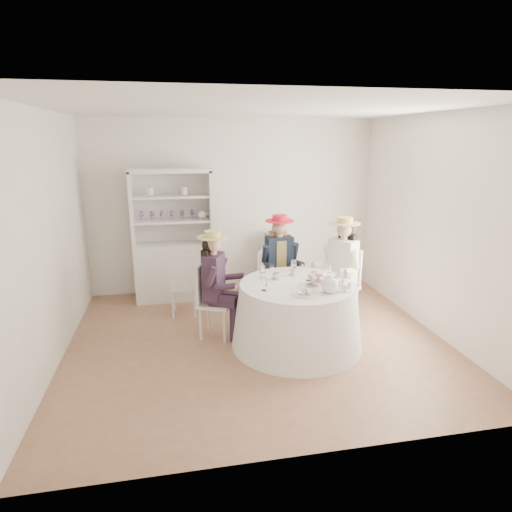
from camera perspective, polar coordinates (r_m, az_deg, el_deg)
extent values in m
plane|color=#8C6146|center=(5.34, 0.21, -11.22)|extent=(4.50, 4.50, 0.00)
plane|color=white|center=(4.78, 0.24, 19.09)|extent=(4.50, 4.50, 0.00)
plane|color=silver|center=(6.83, -3.04, 6.59)|extent=(4.50, 0.00, 4.50)
plane|color=silver|center=(3.02, 7.59, -4.87)|extent=(4.50, 0.00, 4.50)
plane|color=silver|center=(4.98, -26.12, 1.73)|extent=(0.00, 4.50, 4.50)
plane|color=silver|center=(5.75, 22.84, 3.75)|extent=(0.00, 4.50, 4.50)
cone|color=white|center=(5.12, 5.45, -7.88)|extent=(1.54, 1.54, 0.75)
cylinder|color=white|center=(4.98, 5.56, -3.79)|extent=(1.34, 1.34, 0.02)
cube|color=silver|center=(6.65, -10.74, -1.98)|extent=(1.25, 0.82, 0.88)
cube|color=silver|center=(6.62, -11.18, 6.60)|extent=(1.11, 0.44, 1.07)
cube|color=silver|center=(6.37, -11.42, 11.11)|extent=(1.25, 0.82, 0.06)
cube|color=silver|center=(6.46, -16.22, 6.06)|extent=(0.19, 0.43, 1.07)
cube|color=silver|center=(6.45, -6.12, 6.58)|extent=(0.19, 0.43, 1.07)
cube|color=silver|center=(6.46, -11.08, 4.64)|extent=(1.16, 0.74, 0.03)
cube|color=silver|center=(6.41, -11.25, 7.81)|extent=(1.16, 0.74, 0.03)
sphere|color=white|center=(6.46, -7.21, 5.50)|extent=(0.14, 0.14, 0.14)
cube|color=silver|center=(6.92, 2.27, -1.92)|extent=(0.56, 0.56, 0.67)
cylinder|color=black|center=(6.80, 2.32, 1.96)|extent=(0.36, 0.36, 0.29)
cube|color=silver|center=(5.31, -5.37, -6.37)|extent=(0.50, 0.50, 0.04)
cylinder|color=silver|center=(5.22, -4.22, -9.36)|extent=(0.03, 0.03, 0.42)
cylinder|color=silver|center=(5.48, -3.28, -8.07)|extent=(0.03, 0.03, 0.42)
cylinder|color=silver|center=(5.31, -7.41, -9.00)|extent=(0.03, 0.03, 0.42)
cylinder|color=silver|center=(5.57, -6.32, -7.76)|extent=(0.03, 0.03, 0.42)
cube|color=silver|center=(5.27, -7.21, -3.59)|extent=(0.17, 0.34, 0.48)
cube|color=black|center=(5.19, -5.66, -2.73)|extent=(0.31, 0.39, 0.55)
cube|color=black|center=(5.17, -4.47, -6.04)|extent=(0.35, 0.24, 0.11)
cylinder|color=black|center=(5.25, -3.00, -9.08)|extent=(0.10, 0.10, 0.44)
cylinder|color=black|center=(4.98, -5.99, -2.71)|extent=(0.19, 0.15, 0.26)
cube|color=black|center=(5.32, -3.92, -5.39)|extent=(0.35, 0.24, 0.11)
cylinder|color=black|center=(5.40, -2.49, -8.35)|extent=(0.10, 0.10, 0.44)
cylinder|color=black|center=(5.34, -4.62, -1.44)|extent=(0.19, 0.15, 0.26)
cylinder|color=#D8A889|center=(5.11, -5.75, 0.43)|extent=(0.09, 0.09, 0.08)
sphere|color=#D8A889|center=(5.08, -5.78, 1.57)|extent=(0.18, 0.18, 0.18)
sphere|color=black|center=(5.10, -6.23, 1.44)|extent=(0.18, 0.18, 0.18)
cube|color=black|center=(5.17, -6.51, -0.96)|extent=(0.16, 0.24, 0.36)
cylinder|color=#CDBC63|center=(5.07, -5.81, 2.51)|extent=(0.38, 0.38, 0.01)
cylinder|color=#CDBC63|center=(5.06, -5.82, 2.93)|extent=(0.19, 0.19, 0.08)
cube|color=silver|center=(6.00, 3.12, -3.55)|extent=(0.42, 0.42, 0.04)
cylinder|color=silver|center=(5.89, 2.09, -6.26)|extent=(0.04, 0.04, 0.44)
cylinder|color=silver|center=(5.99, 5.01, -5.96)|extent=(0.04, 0.04, 0.44)
cylinder|color=silver|center=(6.18, 1.23, -5.22)|extent=(0.04, 0.04, 0.44)
cylinder|color=silver|center=(6.27, 4.03, -4.95)|extent=(0.04, 0.04, 0.44)
cube|color=silver|center=(6.08, 2.64, -0.64)|extent=(0.38, 0.06, 0.50)
cube|color=#1A2334|center=(5.91, 3.11, -0.13)|extent=(0.37, 0.22, 0.57)
cube|color=tan|center=(5.91, 3.11, -0.13)|extent=(0.15, 0.23, 0.50)
cube|color=#1A2334|center=(5.84, 2.65, -3.25)|extent=(0.15, 0.35, 0.12)
cylinder|color=#1A2334|center=(5.82, 3.03, -6.45)|extent=(0.10, 0.10, 0.46)
cylinder|color=#1A2334|center=(5.80, 1.31, 0.30)|extent=(0.10, 0.18, 0.27)
cube|color=#1A2334|center=(5.90, 4.31, -3.11)|extent=(0.15, 0.35, 0.12)
cylinder|color=#1A2334|center=(5.87, 4.70, -6.27)|extent=(0.10, 0.10, 0.46)
cylinder|color=#1A2334|center=(5.92, 5.13, 0.56)|extent=(0.10, 0.18, 0.27)
cylinder|color=#D8A889|center=(5.84, 3.15, 2.78)|extent=(0.09, 0.09, 0.08)
sphere|color=#D8A889|center=(5.81, 3.17, 3.83)|extent=(0.19, 0.19, 0.19)
sphere|color=tan|center=(5.86, 3.03, 3.77)|extent=(0.19, 0.19, 0.19)
cube|color=tan|center=(5.94, 2.90, 1.64)|extent=(0.24, 0.10, 0.38)
cylinder|color=red|center=(5.80, 3.18, 4.70)|extent=(0.40, 0.40, 0.01)
cylinder|color=red|center=(5.79, 3.19, 5.08)|extent=(0.20, 0.20, 0.08)
cube|color=silver|center=(5.88, 11.17, -4.17)|extent=(0.55, 0.55, 0.04)
cylinder|color=silver|center=(5.93, 8.88, -6.28)|extent=(0.04, 0.04, 0.44)
cylinder|color=silver|center=(5.75, 11.42, -7.09)|extent=(0.04, 0.04, 0.44)
cylinder|color=silver|center=(6.17, 10.73, -5.49)|extent=(0.04, 0.04, 0.44)
cylinder|color=silver|center=(6.00, 13.21, -6.24)|extent=(0.04, 0.04, 0.44)
cube|color=silver|center=(5.94, 12.33, -1.30)|extent=(0.23, 0.34, 0.50)
cube|color=white|center=(5.79, 11.48, -0.66)|extent=(0.36, 0.41, 0.58)
cube|color=white|center=(5.81, 9.80, -3.50)|extent=(0.36, 0.29, 0.12)
cylinder|color=white|center=(5.81, 8.82, -6.63)|extent=(0.10, 0.10, 0.46)
cylinder|color=white|center=(5.85, 9.64, 0.33)|extent=(0.20, 0.17, 0.28)
cube|color=white|center=(5.71, 11.24, -3.91)|extent=(0.36, 0.29, 0.12)
cylinder|color=white|center=(5.71, 10.26, -7.10)|extent=(0.10, 0.10, 0.46)
cylinder|color=white|center=(5.62, 13.00, -0.47)|extent=(0.20, 0.17, 0.28)
cylinder|color=#D8A889|center=(5.71, 11.64, 2.34)|extent=(0.09, 0.09, 0.08)
sphere|color=#D8A889|center=(5.69, 11.70, 3.42)|extent=(0.19, 0.19, 0.19)
sphere|color=black|center=(5.73, 11.96, 3.33)|extent=(0.19, 0.19, 0.19)
cube|color=black|center=(5.81, 12.03, 1.10)|extent=(0.20, 0.25, 0.38)
cylinder|color=#CDBC63|center=(5.67, 11.75, 4.31)|extent=(0.40, 0.40, 0.01)
cylinder|color=#CDBC63|center=(5.66, 11.77, 4.71)|extent=(0.20, 0.20, 0.08)
cube|color=silver|center=(6.03, -9.62, -3.94)|extent=(0.40, 0.40, 0.04)
cylinder|color=silver|center=(6.24, -8.10, -5.30)|extent=(0.03, 0.03, 0.41)
cylinder|color=silver|center=(6.26, -10.83, -5.37)|extent=(0.03, 0.03, 0.41)
cylinder|color=silver|center=(5.96, -8.16, -6.30)|extent=(0.03, 0.03, 0.41)
cylinder|color=silver|center=(5.98, -11.02, -6.37)|extent=(0.03, 0.03, 0.41)
cube|color=silver|center=(5.80, -9.80, -2.15)|extent=(0.35, 0.05, 0.46)
imported|color=white|center=(5.09, 2.68, -2.75)|extent=(0.12, 0.12, 0.07)
imported|color=white|center=(5.24, 4.93, -2.28)|extent=(0.09, 0.09, 0.06)
imported|color=white|center=(5.18, 7.72, -2.57)|extent=(0.10, 0.10, 0.07)
imported|color=white|center=(4.95, 7.80, -3.51)|extent=(0.23, 0.23, 0.05)
sphere|color=#D76B8A|center=(4.93, 8.71, -2.94)|extent=(0.06, 0.06, 0.06)
sphere|color=white|center=(4.95, 8.50, -2.84)|extent=(0.06, 0.06, 0.06)
sphere|color=#D76B8A|center=(4.96, 8.16, -2.79)|extent=(0.06, 0.06, 0.06)
sphere|color=white|center=(4.96, 7.81, -2.80)|extent=(0.06, 0.06, 0.06)
sphere|color=#D76B8A|center=(4.94, 7.54, -2.87)|extent=(0.06, 0.06, 0.06)
sphere|color=white|center=(4.91, 7.45, -2.97)|extent=(0.06, 0.06, 0.06)
sphere|color=#D76B8A|center=(4.88, 7.56, -3.09)|extent=(0.06, 0.06, 0.06)
sphere|color=white|center=(4.86, 7.85, -3.17)|extent=(0.06, 0.06, 0.06)
sphere|color=#D76B8A|center=(4.86, 8.22, -3.19)|extent=(0.06, 0.06, 0.06)
sphere|color=white|center=(4.87, 8.55, -3.15)|extent=(0.06, 0.06, 0.06)
sphere|color=#D76B8A|center=(4.90, 8.73, -3.06)|extent=(0.06, 0.06, 0.06)
sphere|color=white|center=(4.71, 9.83, -3.85)|extent=(0.19, 0.19, 0.19)
cylinder|color=white|center=(4.75, 11.14, -3.63)|extent=(0.11, 0.03, 0.09)
cylinder|color=white|center=(4.68, 9.88, -2.76)|extent=(0.04, 0.04, 0.02)
cylinder|color=white|center=(4.64, 6.57, -5.04)|extent=(0.28, 0.28, 0.01)
cube|color=beige|center=(4.60, 6.01, -4.88)|extent=(0.07, 0.04, 0.03)
cube|color=beige|center=(4.63, 6.58, -4.60)|extent=(0.07, 0.06, 0.03)
cube|color=beige|center=(4.67, 7.14, -4.60)|extent=(0.08, 0.07, 0.03)
cube|color=beige|center=(4.66, 6.17, -4.44)|extent=(0.08, 0.08, 0.03)
cube|color=beige|center=(4.60, 7.13, -4.89)|extent=(0.07, 0.08, 0.03)
cylinder|color=white|center=(4.86, 11.46, -4.32)|extent=(0.24, 0.24, 0.01)
cylinder|color=white|center=(4.83, 11.50, -3.51)|extent=(0.02, 0.02, 0.16)
cylinder|color=white|center=(4.81, 11.55, -2.62)|extent=(0.18, 0.18, 0.01)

